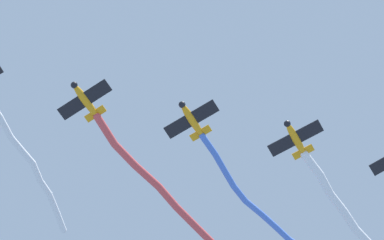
# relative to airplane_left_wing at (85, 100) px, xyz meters

# --- Properties ---
(smoke_trail_lead) EXTENTS (4.09, 19.05, 4.40)m
(smoke_trail_lead) POSITION_rel_airplane_left_wing_xyz_m (-9.99, 3.81, 1.56)
(smoke_trail_lead) COLOR white
(airplane_left_wing) EXTENTS (6.26, 4.67, 1.57)m
(airplane_left_wing) POSITION_rel_airplane_left_wing_xyz_m (0.00, 0.00, 0.00)
(airplane_left_wing) COLOR orange
(smoke_trail_left_wing) EXTENTS (7.87, 29.12, 2.13)m
(smoke_trail_left_wing) POSITION_rel_airplane_left_wing_xyz_m (2.83, 16.58, -0.64)
(smoke_trail_left_wing) COLOR #DB4C4C
(airplane_right_wing) EXTENTS (6.23, 4.64, 1.57)m
(airplane_right_wing) POSITION_rel_airplane_left_wing_xyz_m (8.64, 7.62, 0.25)
(airplane_right_wing) COLOR orange
(smoke_trail_right_wing) EXTENTS (3.89, 19.09, 1.80)m
(smoke_trail_right_wing) POSITION_rel_airplane_left_wing_xyz_m (9.55, 19.19, 0.69)
(smoke_trail_right_wing) COLOR #4C75DB
(airplane_slot) EXTENTS (6.20, 4.60, 1.57)m
(airplane_slot) POSITION_rel_airplane_left_wing_xyz_m (17.27, 15.24, 0.50)
(airplane_slot) COLOR orange
(smoke_trail_slot) EXTENTS (3.57, 21.96, 2.19)m
(smoke_trail_slot) POSITION_rel_airplane_left_wing_xyz_m (18.37, 28.04, -0.02)
(smoke_trail_slot) COLOR white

